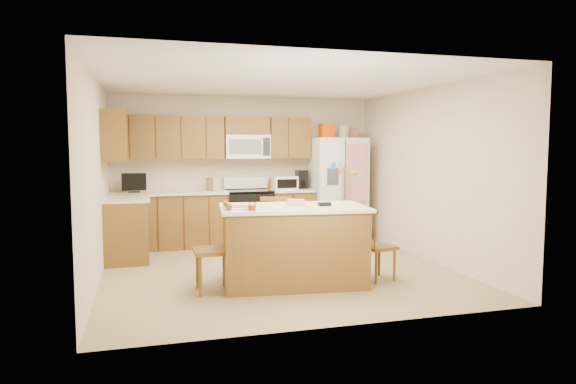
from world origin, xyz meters
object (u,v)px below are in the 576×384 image
object	(u,v)px
windsor_chair_right	(376,246)
windsor_chair_back	(278,235)
windsor_chair_left	(215,250)
stove	(249,216)
island	(293,245)
refrigerator	(337,188)

from	to	relation	value
windsor_chair_right	windsor_chair_back	bearing A→B (deg)	143.18
windsor_chair_left	windsor_chair_back	distance (m)	1.21
stove	windsor_chair_back	bearing A→B (deg)	-90.05
stove	windsor_chair_back	distance (m)	1.96
island	windsor_chair_back	world-z (taller)	island
stove	refrigerator	bearing A→B (deg)	-2.30
refrigerator	windsor_chair_right	world-z (taller)	refrigerator
refrigerator	windsor_chair_right	xyz separation A→B (m)	(-0.51, -2.69, -0.50)
refrigerator	windsor_chair_back	world-z (taller)	refrigerator
stove	windsor_chair_left	xyz separation A→B (m)	(-0.94, -2.71, 0.01)
windsor_chair_back	windsor_chair_right	xyz separation A→B (m)	(1.06, -0.79, -0.05)
island	windsor_chair_right	xyz separation A→B (m)	(1.05, -0.10, -0.06)
refrigerator	windsor_chair_back	distance (m)	2.50
windsor_chair_left	windsor_chair_right	xyz separation A→B (m)	(2.00, -0.04, -0.06)
stove	island	xyz separation A→B (m)	(0.01, -2.65, 0.00)
stove	refrigerator	size ratio (longest dim) A/B	0.55
refrigerator	island	bearing A→B (deg)	-121.13
windsor_chair_back	windsor_chair_right	distance (m)	1.32
refrigerator	windsor_chair_left	xyz separation A→B (m)	(-2.51, -2.65, -0.44)
stove	windsor_chair_right	distance (m)	2.95
stove	island	size ratio (longest dim) A/B	0.62
island	windsor_chair_left	distance (m)	0.95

